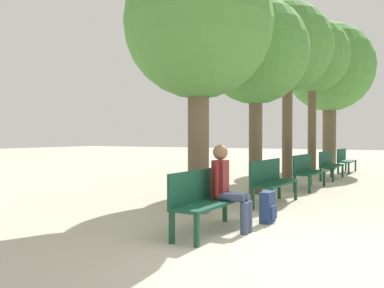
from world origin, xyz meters
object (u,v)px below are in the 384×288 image
at_px(bench_row_2, 307,169).
at_px(tree_row_1, 256,53).
at_px(bench_row_0, 207,196).
at_px(tree_row_3, 312,56).
at_px(tree_row_2, 288,48).
at_px(tree_row_0, 198,26).
at_px(tree_row_4, 330,68).
at_px(backpack, 268,207).
at_px(bench_row_1, 271,179).
at_px(person_seated, 227,185).
at_px(bench_row_3, 329,163).
at_px(bench_row_4, 345,159).

height_order(bench_row_2, tree_row_1, tree_row_1).
xyz_separation_m(bench_row_0, tree_row_3, (-0.85, 9.88, 3.69)).
distance_m(tree_row_2, tree_row_3, 3.03).
distance_m(tree_row_1, tree_row_3, 5.71).
distance_m(tree_row_0, tree_row_3, 8.59).
relative_size(tree_row_1, tree_row_3, 0.84).
relative_size(tree_row_4, backpack, 12.19).
xyz_separation_m(bench_row_1, tree_row_0, (-0.85, -1.55, 2.84)).
xyz_separation_m(bench_row_1, tree_row_3, (-0.85, 7.00, 3.69)).
height_order(bench_row_2, person_seated, person_seated).
bearing_deg(person_seated, bench_row_2, 92.38).
relative_size(bench_row_3, tree_row_1, 0.37).
bearing_deg(person_seated, bench_row_1, 94.94).
bearing_deg(tree_row_2, bench_row_2, -52.46).
distance_m(bench_row_2, bench_row_3, 2.87).
xyz_separation_m(bench_row_2, backpack, (0.55, -4.69, -0.28)).
bearing_deg(tree_row_0, person_seated, -46.03).
xyz_separation_m(bench_row_1, tree_row_4, (-0.85, 10.03, 3.68)).
bearing_deg(bench_row_1, backpack, -73.00).
height_order(bench_row_3, backpack, bench_row_3).
bearing_deg(bench_row_3, bench_row_4, 90.00).
height_order(bench_row_0, tree_row_0, tree_row_0).
xyz_separation_m(bench_row_0, tree_row_4, (-0.85, 12.90, 3.68)).
xyz_separation_m(person_seated, backpack, (0.32, 0.85, -0.43)).
bearing_deg(bench_row_2, backpack, -83.25).
distance_m(bench_row_0, bench_row_3, 8.62).
bearing_deg(tree_row_2, tree_row_0, -90.00).
distance_m(tree_row_4, backpack, 12.57).
relative_size(bench_row_2, tree_row_1, 0.37).
height_order(bench_row_3, bench_row_4, same).
xyz_separation_m(bench_row_1, bench_row_4, (0.00, 8.62, 0.00)).
height_order(tree_row_0, backpack, tree_row_0).
relative_size(bench_row_1, tree_row_0, 0.36).
bearing_deg(bench_row_4, tree_row_4, 121.08).
bearing_deg(tree_row_4, person_seated, -85.14).
height_order(tree_row_2, tree_row_3, tree_row_3).
height_order(bench_row_1, bench_row_4, same).
xyz_separation_m(tree_row_3, person_seated, (1.08, -9.67, -3.54)).
bearing_deg(bench_row_2, tree_row_2, 127.54).
relative_size(bench_row_4, tree_row_2, 0.32).
bearing_deg(tree_row_3, person_seated, -83.63).
relative_size(tree_row_0, tree_row_2, 0.89).
height_order(tree_row_3, person_seated, tree_row_3).
bearing_deg(tree_row_0, tree_row_3, 90.00).
height_order(bench_row_0, tree_row_4, tree_row_4).
distance_m(bench_row_0, tree_row_1, 5.18).
relative_size(bench_row_1, tree_row_2, 0.32).
xyz_separation_m(tree_row_0, person_seated, (1.08, -1.12, -2.69)).
bearing_deg(tree_row_3, tree_row_4, 90.00).
height_order(tree_row_3, backpack, tree_row_3).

